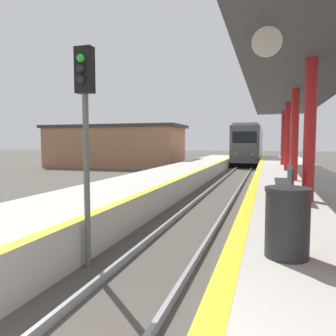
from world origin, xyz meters
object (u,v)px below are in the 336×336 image
(train, at_px, (249,145))
(bench, at_px, (286,181))
(trash_bin, at_px, (287,222))
(signal_near, at_px, (85,115))

(train, relative_size, bench, 9.09)
(trash_bin, relative_size, bench, 0.51)
(signal_near, xyz_separation_m, bench, (4.01, 4.18, -1.65))
(train, relative_size, signal_near, 3.94)
(signal_near, bearing_deg, bench, 46.13)
(train, bearing_deg, bench, -85.10)
(train, xyz_separation_m, signal_near, (-1.38, -34.94, 0.82))
(train, distance_m, bench, 30.89)
(train, height_order, signal_near, train)
(train, height_order, bench, train)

